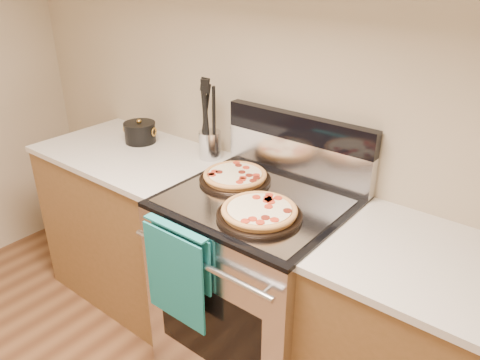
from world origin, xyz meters
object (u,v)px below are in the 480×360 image
Objects in this scene: pepperoni_pizza_front at (259,212)px; saucepan at (140,133)px; pepperoni_pizza_back at (235,177)px; utensil_crock at (210,145)px; range_body at (256,287)px.

pepperoni_pizza_front is 1.08m from saucepan.
pepperoni_pizza_front reaches higher than pepperoni_pizza_back.
utensil_crock is at bearing 151.33° from pepperoni_pizza_back.
pepperoni_pizza_back is at bearing -28.67° from utensil_crock.
pepperoni_pizza_back is 0.77m from saucepan.
saucepan is at bearing 170.47° from range_body.
pepperoni_pizza_back reaches higher than range_body.
range_body is 2.66× the size of pepperoni_pizza_front.
pepperoni_pizza_front is (0.28, -0.20, 0.00)m from pepperoni_pizza_back.
pepperoni_pizza_front is at bearing -50.64° from range_body.
range_body is 0.52m from pepperoni_pizza_front.
utensil_crock reaches higher than pepperoni_pizza_front.
utensil_crock is at bearing 9.39° from saucepan.
utensil_crock is (-0.30, 0.16, 0.03)m from pepperoni_pizza_back.
utensil_crock is 0.84× the size of saucepan.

